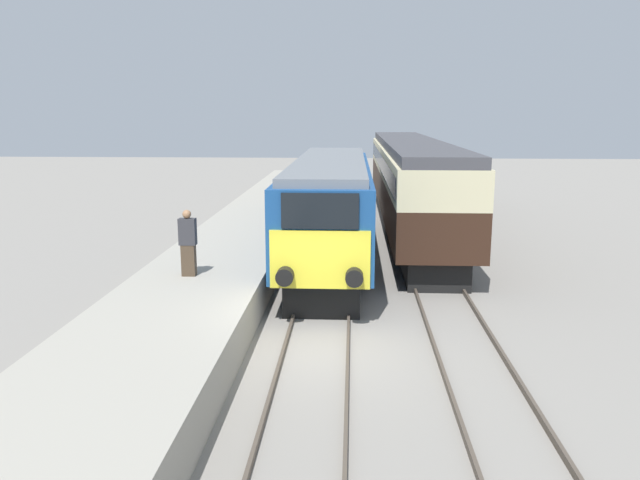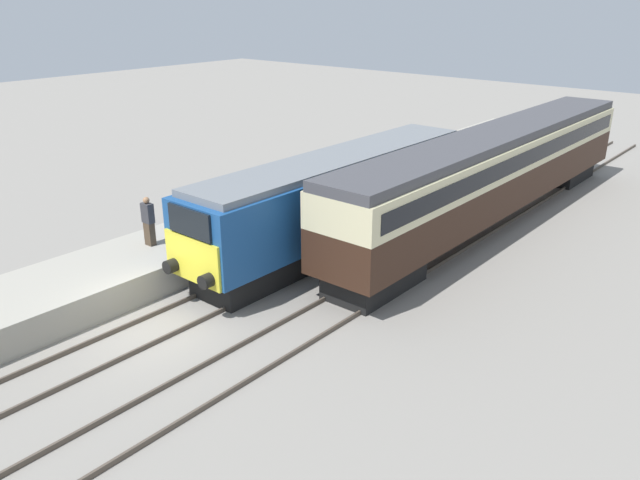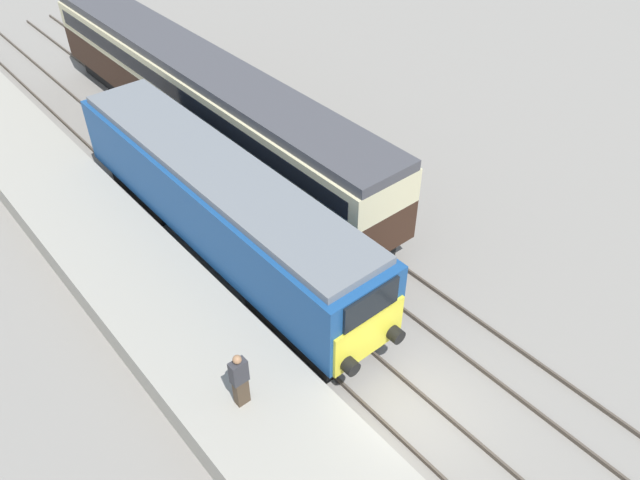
# 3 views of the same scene
# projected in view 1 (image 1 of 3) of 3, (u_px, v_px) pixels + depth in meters

# --- Properties ---
(ground_plane) EXTENTS (120.00, 120.00, 0.00)m
(ground_plane) POSITION_uv_depth(u_px,v_px,m) (316.00, 351.00, 14.07)
(ground_plane) COLOR gray
(platform_left) EXTENTS (3.50, 50.00, 1.03)m
(platform_left) POSITION_uv_depth(u_px,v_px,m) (236.00, 250.00, 21.96)
(platform_left) COLOR #9E998C
(platform_left) RESTS_ON ground_plane
(rails_near_track) EXTENTS (1.51, 60.00, 0.14)m
(rails_near_track) POSITION_uv_depth(u_px,v_px,m) (326.00, 287.00, 18.95)
(rails_near_track) COLOR #4C4238
(rails_near_track) RESTS_ON ground_plane
(rails_far_track) EXTENTS (1.50, 60.00, 0.14)m
(rails_far_track) POSITION_uv_depth(u_px,v_px,m) (438.00, 289.00, 18.77)
(rails_far_track) COLOR #4C4238
(rails_far_track) RESTS_ON ground_plane
(locomotive) EXTENTS (2.70, 14.76, 3.67)m
(locomotive) POSITION_uv_depth(u_px,v_px,m) (331.00, 204.00, 22.28)
(locomotive) COLOR black
(locomotive) RESTS_ON ground_plane
(passenger_carriage) EXTENTS (2.75, 21.92, 4.06)m
(passenger_carriage) POSITION_uv_depth(u_px,v_px,m) (410.00, 175.00, 28.37)
(passenger_carriage) COLOR black
(passenger_carriage) RESTS_ON ground_plane
(person_on_platform) EXTENTS (0.44, 0.26, 1.77)m
(person_on_platform) POSITION_uv_depth(u_px,v_px,m) (188.00, 243.00, 16.40)
(person_on_platform) COLOR #473828
(person_on_platform) RESTS_ON platform_left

